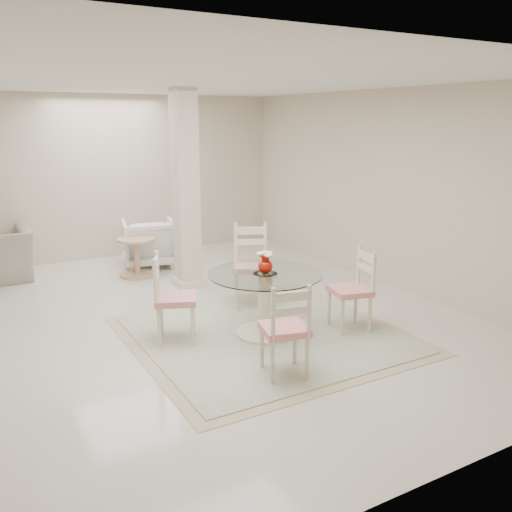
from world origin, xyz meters
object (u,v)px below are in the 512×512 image
dining_chair_north (251,259)px  red_vase (265,262)px  dining_chair_east (356,283)px  dining_table (265,304)px  side_table (137,259)px  column (186,190)px  dining_chair_south (287,324)px  armchair_white (149,243)px  dining_chair_west (169,292)px

dining_chair_north → red_vase: bearing=-83.7°
dining_chair_east → dining_chair_north: bearing=-143.3°
dining_table → side_table: size_ratio=2.11×
column → dining_chair_east: size_ratio=2.65×
dining_chair_south → side_table: size_ratio=1.72×
dining_chair_north → armchair_white: 2.53m
dining_chair_east → dining_table: bearing=-97.6°
dining_chair_east → dining_chair_south: size_ratio=1.02×
side_table → armchair_white: bearing=53.7°
column → dining_chair_north: size_ratio=2.37×
red_vase → dining_chair_south: size_ratio=0.24×
column → dining_table: 2.36m
red_vase → dining_chair_south: bearing=-109.6°
red_vase → side_table: 3.04m
dining_chair_east → red_vase: bearing=-97.6°
red_vase → dining_chair_east: bearing=-19.4°
dining_chair_east → side_table: 3.60m
dining_chair_east → dining_chair_south: (-1.30, -0.62, -0.01)m
column → dining_chair_east: (0.96, -2.48, -0.81)m
dining_table → side_table: (-0.50, 2.94, -0.09)m
armchair_white → dining_chair_west: bearing=87.7°
red_vase → dining_chair_east: (0.96, -0.34, -0.29)m
column → armchair_white: 1.62m
dining_chair_north → dining_chair_west: 1.45m
dining_chair_north → side_table: (-0.85, 1.99, -0.33)m
column → red_vase: (0.01, -2.14, -0.53)m
armchair_white → dining_chair_south: bearing=99.9°
dining_table → red_vase: red_vase is taller
armchair_white → side_table: bearing=66.2°
armchair_white → side_table: size_ratio=1.43×
red_vase → dining_chair_west: (-0.96, 0.35, -0.27)m
dining_chair_south → dining_chair_east: bearing=-140.7°
dining_table → dining_chair_north: 1.05m
dining_chair_west → dining_chair_south: 1.44m
red_vase → dining_chair_west: bearing=159.8°
dining_chair_south → dining_chair_west: bearing=-50.9°
dining_chair_east → column: bearing=-146.9°
dining_chair_east → armchair_white: bearing=-151.9°
dining_table → dining_chair_west: 1.04m
column → dining_chair_west: size_ratio=2.58×
dining_chair_east → side_table: dining_chair_east is taller
dining_chair_north → armchair_white: (-0.50, 2.47, -0.22)m
dining_table → red_vase: (0.00, -0.00, 0.47)m
dining_table → side_table: dining_table is taller
dining_chair_west → armchair_white: size_ratio=1.26×
dining_chair_east → side_table: bearing=-144.3°
dining_table → dining_chair_north: (0.36, 0.96, 0.24)m
dining_table → dining_chair_north: bearing=69.5°
dining_chair_east → dining_chair_north: 1.43m
dining_chair_north → dining_chair_west: bearing=-128.4°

